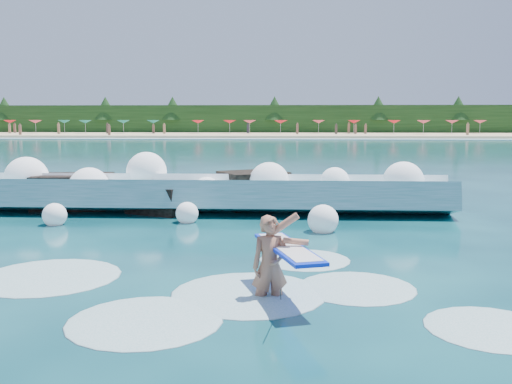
% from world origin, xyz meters
% --- Properties ---
extents(ground, '(200.00, 200.00, 0.00)m').
position_xyz_m(ground, '(0.00, 0.00, 0.00)').
color(ground, '#072E39').
rests_on(ground, ground).
extents(beach, '(140.00, 20.00, 0.40)m').
position_xyz_m(beach, '(0.00, 78.00, 0.20)').
color(beach, tan).
rests_on(beach, ground).
extents(wet_band, '(140.00, 5.00, 0.08)m').
position_xyz_m(wet_band, '(0.00, 67.00, 0.04)').
color(wet_band, silver).
rests_on(wet_band, ground).
extents(treeline, '(140.00, 4.00, 5.00)m').
position_xyz_m(treeline, '(0.00, 88.00, 2.50)').
color(treeline, black).
rests_on(treeline, ground).
extents(breaking_wave, '(16.32, 2.62, 1.41)m').
position_xyz_m(breaking_wave, '(-1.13, 6.63, 0.49)').
color(breaking_wave, teal).
rests_on(breaking_wave, ground).
extents(rock_cluster, '(8.17, 3.32, 1.35)m').
position_xyz_m(rock_cluster, '(-1.96, 7.03, 0.43)').
color(rock_cluster, black).
rests_on(rock_cluster, ground).
extents(surfer_with_board, '(1.19, 2.83, 1.61)m').
position_xyz_m(surfer_with_board, '(2.00, -1.85, 0.59)').
color(surfer_with_board, '#A7684E').
rests_on(surfer_with_board, ground).
extents(wave_spray, '(14.95, 4.71, 1.86)m').
position_xyz_m(wave_spray, '(-1.38, 6.47, 0.87)').
color(wave_spray, white).
rests_on(wave_spray, ground).
extents(surf_foam, '(9.25, 5.64, 0.13)m').
position_xyz_m(surf_foam, '(1.00, -1.48, 0.00)').
color(surf_foam, silver).
rests_on(surf_foam, ground).
extents(beach_umbrellas, '(111.30, 6.54, 0.50)m').
position_xyz_m(beach_umbrellas, '(-0.17, 79.53, 2.25)').
color(beach_umbrellas, red).
rests_on(beach_umbrellas, ground).
extents(beachgoers, '(98.95, 13.80, 1.92)m').
position_xyz_m(beachgoers, '(5.14, 73.99, 1.08)').
color(beachgoers, '#3F332D').
rests_on(beachgoers, ground).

